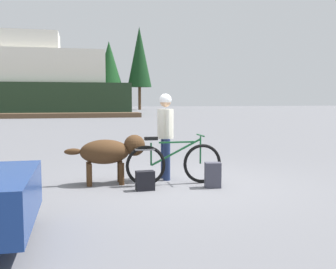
{
  "coord_description": "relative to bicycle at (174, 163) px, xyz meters",
  "views": [
    {
      "loc": [
        -1.82,
        -7.09,
        1.59
      ],
      "look_at": [
        -0.07,
        0.62,
        0.89
      ],
      "focal_mm": 42.57,
      "sensor_mm": 36.0,
      "label": 1
    }
  ],
  "objects": [
    {
      "name": "person_cyclist",
      "position": [
        -0.05,
        0.5,
        0.62
      ],
      "size": [
        0.32,
        0.53,
        1.7
      ],
      "color": "navy",
      "rests_on": "ground_plane"
    },
    {
      "name": "dock_pier",
      "position": [
        -5.11,
        28.39,
        -0.2
      ],
      "size": [
        17.64,
        2.15,
        0.4
      ],
      "primitive_type": "cube",
      "color": "brown",
      "rests_on": "ground_plane"
    },
    {
      "name": "pine_tree_center",
      "position": [
        2.91,
        52.46,
        5.96
      ],
      "size": [
        4.29,
        4.29,
        10.07
      ],
      "color": "#4C331E",
      "rests_on": "ground_plane"
    },
    {
      "name": "pine_tree_far_right",
      "position": [
        7.44,
        52.66,
        7.46
      ],
      "size": [
        3.62,
        3.62,
        12.37
      ],
      "color": "#4C331E",
      "rests_on": "ground_plane"
    },
    {
      "name": "ground_plane",
      "position": [
        0.08,
        -0.07,
        -0.4
      ],
      "size": [
        160.0,
        160.0,
        0.0
      ],
      "primitive_type": "plane",
      "color": "slate"
    },
    {
      "name": "handbag_pannier",
      "position": [
        -0.61,
        -0.38,
        -0.23
      ],
      "size": [
        0.33,
        0.2,
        0.34
      ],
      "primitive_type": "cube",
      "rotation": [
        0.0,
        0.0,
        0.06
      ],
      "color": "black",
      "rests_on": "ground_plane"
    },
    {
      "name": "bicycle",
      "position": [
        0.0,
        0.0,
        0.0
      ],
      "size": [
        1.83,
        0.44,
        0.93
      ],
      "color": "black",
      "rests_on": "ground_plane"
    },
    {
      "name": "ferry_boat",
      "position": [
        -8.7,
        35.32,
        2.69
      ],
      "size": [
        24.38,
        8.29,
        8.77
      ],
      "color": "#1E331E",
      "rests_on": "ground_plane"
    },
    {
      "name": "dog",
      "position": [
        -1.15,
        0.3,
        0.21
      ],
      "size": [
        1.5,
        0.54,
        0.92
      ],
      "color": "#472D19",
      "rests_on": "ground_plane"
    },
    {
      "name": "backpack",
      "position": [
        0.62,
        -0.42,
        -0.17
      ],
      "size": [
        0.31,
        0.24,
        0.46
      ],
      "primitive_type": "cube",
      "rotation": [
        0.0,
        0.0,
        -0.17
      ],
      "color": "#3F3F4C",
      "rests_on": "ground_plane"
    },
    {
      "name": "sailboat_moored",
      "position": [
        -3.81,
        40.24,
        0.1
      ],
      "size": [
        7.63,
        2.14,
        8.68
      ],
      "color": "silver",
      "rests_on": "ground_plane"
    },
    {
      "name": "pine_tree_mid_back",
      "position": [
        -4.95,
        59.68,
        7.16
      ],
      "size": [
        3.13,
        3.13,
        12.01
      ],
      "color": "#4C331E",
      "rests_on": "ground_plane"
    }
  ]
}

